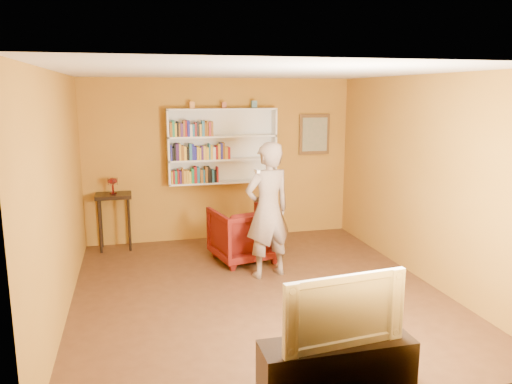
# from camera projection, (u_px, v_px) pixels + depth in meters

# --- Properties ---
(room_shell) EXTENTS (5.30, 5.80, 2.88)m
(room_shell) POSITION_uv_depth(u_px,v_px,m) (258.00, 213.00, 6.10)
(room_shell) COLOR #462916
(room_shell) RESTS_ON ground
(bookshelf) EXTENTS (1.80, 0.29, 1.23)m
(bookshelf) POSITION_uv_depth(u_px,v_px,m) (222.00, 146.00, 8.28)
(bookshelf) COLOR white
(bookshelf) RESTS_ON room_shell
(books_row_lower) EXTENTS (0.77, 0.19, 0.27)m
(books_row_lower) POSITION_uv_depth(u_px,v_px,m) (195.00, 176.00, 8.15)
(books_row_lower) COLOR gold
(books_row_lower) RESTS_ON bookshelf
(books_row_middle) EXTENTS (0.97, 0.19, 0.27)m
(books_row_middle) POSITION_uv_depth(u_px,v_px,m) (199.00, 152.00, 8.10)
(books_row_middle) COLOR navy
(books_row_middle) RESTS_ON bookshelf
(books_row_upper) EXTENTS (0.69, 0.19, 0.26)m
(books_row_upper) POSITION_uv_depth(u_px,v_px,m) (191.00, 129.00, 7.99)
(books_row_upper) COLOR brown
(books_row_upper) RESTS_ON bookshelf
(ornament_left) EXTENTS (0.08, 0.08, 0.11)m
(ornament_left) POSITION_uv_depth(u_px,v_px,m) (192.00, 105.00, 7.97)
(ornament_left) COLOR #CD833A
(ornament_left) RESTS_ON bookshelf
(ornament_centre) EXTENTS (0.07, 0.07, 0.10)m
(ornament_centre) POSITION_uv_depth(u_px,v_px,m) (224.00, 105.00, 8.10)
(ornament_centre) COLOR #A05135
(ornament_centre) RESTS_ON bookshelf
(ornament_right) EXTENTS (0.09, 0.09, 0.12)m
(ornament_right) POSITION_uv_depth(u_px,v_px,m) (254.00, 104.00, 8.21)
(ornament_right) COLOR #456973
(ornament_right) RESTS_ON bookshelf
(framed_painting) EXTENTS (0.55, 0.05, 0.70)m
(framed_painting) POSITION_uv_depth(u_px,v_px,m) (314.00, 134.00, 8.69)
(framed_painting) COLOR #533617
(framed_painting) RESTS_ON room_shell
(console_table) EXTENTS (0.55, 0.42, 0.90)m
(console_table) POSITION_uv_depth(u_px,v_px,m) (114.00, 204.00, 7.87)
(console_table) COLOR black
(console_table) RESTS_ON ground
(ruby_lustre) EXTENTS (0.16, 0.16, 0.26)m
(ruby_lustre) POSITION_uv_depth(u_px,v_px,m) (113.00, 182.00, 7.80)
(ruby_lustre) COLOR maroon
(ruby_lustre) RESTS_ON console_table
(armchair) EXTENTS (1.02, 1.04, 0.80)m
(armchair) POSITION_uv_depth(u_px,v_px,m) (243.00, 234.00, 7.40)
(armchair) COLOR #490505
(armchair) RESTS_ON ground
(person) EXTENTS (0.76, 0.60, 1.84)m
(person) POSITION_uv_depth(u_px,v_px,m) (268.00, 210.00, 6.67)
(person) COLOR #796558
(person) RESTS_ON ground
(game_remote) EXTENTS (0.04, 0.15, 0.04)m
(game_remote) POSITION_uv_depth(u_px,v_px,m) (257.00, 171.00, 6.13)
(game_remote) COLOR silver
(game_remote) RESTS_ON person
(tv_cabinet) EXTENTS (1.29, 0.39, 0.46)m
(tv_cabinet) POSITION_uv_depth(u_px,v_px,m) (337.00, 367.00, 4.14)
(tv_cabinet) COLOR black
(tv_cabinet) RESTS_ON ground
(television) EXTENTS (1.07, 0.25, 0.61)m
(television) POSITION_uv_depth(u_px,v_px,m) (339.00, 307.00, 4.03)
(television) COLOR black
(television) RESTS_ON tv_cabinet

